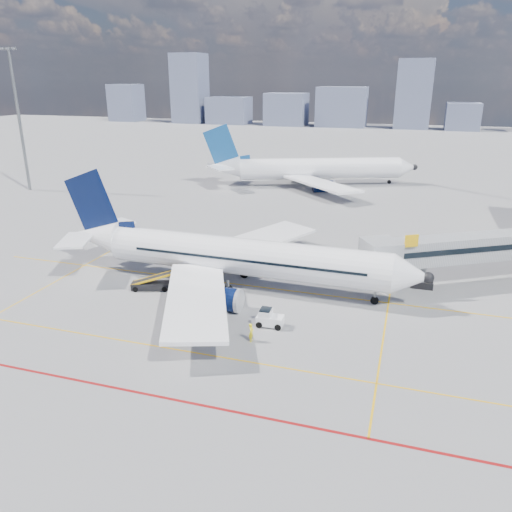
{
  "coord_description": "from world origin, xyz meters",
  "views": [
    {
      "loc": [
        14.88,
        -37.25,
        20.33
      ],
      "look_at": [
        1.21,
        6.29,
        4.0
      ],
      "focal_mm": 35.0,
      "sensor_mm": 36.0,
      "label": 1
    }
  ],
  "objects_px": {
    "second_aircraft": "(311,169)",
    "belt_loader": "(152,284)",
    "baggage_tug": "(269,318)",
    "main_aircraft": "(230,256)",
    "cargo_dolly": "(194,312)",
    "ramp_worker": "(251,332)"
  },
  "relations": [
    {
      "from": "second_aircraft",
      "to": "belt_loader",
      "type": "bearing_deg",
      "value": -116.46
    },
    {
      "from": "baggage_tug",
      "to": "belt_loader",
      "type": "bearing_deg",
      "value": 161.08
    },
    {
      "from": "second_aircraft",
      "to": "main_aircraft",
      "type": "bearing_deg",
      "value": -109.05
    },
    {
      "from": "main_aircraft",
      "to": "belt_loader",
      "type": "xyz_separation_m",
      "value": [
        -7.19,
        -3.42,
        -2.64
      ]
    },
    {
      "from": "second_aircraft",
      "to": "belt_loader",
      "type": "distance_m",
      "value": 56.92
    },
    {
      "from": "baggage_tug",
      "to": "cargo_dolly",
      "type": "xyz_separation_m",
      "value": [
        -6.51,
        -1.19,
        0.2
      ]
    },
    {
      "from": "second_aircraft",
      "to": "ramp_worker",
      "type": "xyz_separation_m",
      "value": [
        8.18,
        -63.78,
        -2.42
      ]
    },
    {
      "from": "second_aircraft",
      "to": "cargo_dolly",
      "type": "height_order",
      "value": "second_aircraft"
    },
    {
      "from": "main_aircraft",
      "to": "second_aircraft",
      "type": "bearing_deg",
      "value": 93.72
    },
    {
      "from": "main_aircraft",
      "to": "belt_loader",
      "type": "relative_size",
      "value": 7.0
    },
    {
      "from": "ramp_worker",
      "to": "cargo_dolly",
      "type": "bearing_deg",
      "value": 70.14
    },
    {
      "from": "main_aircraft",
      "to": "belt_loader",
      "type": "bearing_deg",
      "value": -153.48
    },
    {
      "from": "main_aircraft",
      "to": "cargo_dolly",
      "type": "relative_size",
      "value": 11.67
    },
    {
      "from": "second_aircraft",
      "to": "baggage_tug",
      "type": "bearing_deg",
      "value": -103.46
    },
    {
      "from": "baggage_tug",
      "to": "ramp_worker",
      "type": "height_order",
      "value": "ramp_worker"
    },
    {
      "from": "belt_loader",
      "to": "baggage_tug",
      "type": "bearing_deg",
      "value": -34.97
    },
    {
      "from": "cargo_dolly",
      "to": "ramp_worker",
      "type": "relative_size",
      "value": 2.1
    },
    {
      "from": "baggage_tug",
      "to": "main_aircraft",
      "type": "bearing_deg",
      "value": 128.06
    },
    {
      "from": "main_aircraft",
      "to": "second_aircraft",
      "type": "distance_m",
      "value": 53.3
    },
    {
      "from": "second_aircraft",
      "to": "ramp_worker",
      "type": "bearing_deg",
      "value": -104.4
    },
    {
      "from": "cargo_dolly",
      "to": "belt_loader",
      "type": "bearing_deg",
      "value": 134.38
    },
    {
      "from": "main_aircraft",
      "to": "baggage_tug",
      "type": "height_order",
      "value": "main_aircraft"
    }
  ]
}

